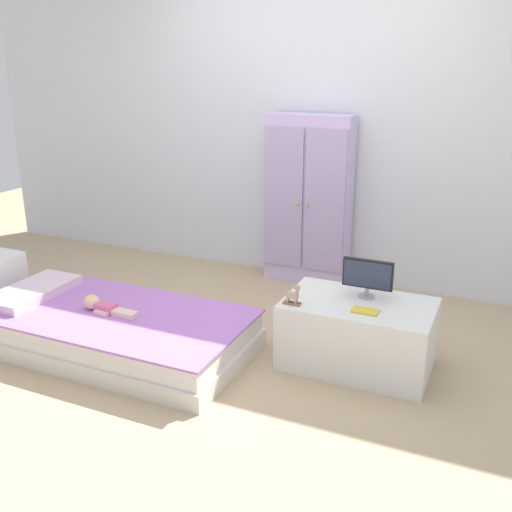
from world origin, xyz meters
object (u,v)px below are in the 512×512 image
at_px(bed, 115,330).
at_px(rocking_horse_toy, 294,295).
at_px(tv_stand, 357,334).
at_px(tv_monitor, 368,276).
at_px(book_yellow, 365,311).
at_px(doll, 101,305).
at_px(wardrobe, 308,201).

xyz_separation_m(bed, rocking_horse_toy, (1.13, 0.23, 0.35)).
bearing_deg(tv_stand, tv_monitor, 79.45).
xyz_separation_m(tv_monitor, book_yellow, (0.05, -0.21, -0.13)).
relative_size(doll, book_yellow, 2.66).
distance_m(doll, rocking_horse_toy, 1.24).
height_order(wardrobe, tv_monitor, wardrobe).
xyz_separation_m(bed, doll, (-0.08, -0.02, 0.16)).
xyz_separation_m(doll, rocking_horse_toy, (1.21, 0.25, 0.18)).
xyz_separation_m(bed, tv_stand, (1.47, 0.42, 0.08)).
bearing_deg(book_yellow, rocking_horse_toy, -170.86).
height_order(doll, tv_stand, tv_stand).
xyz_separation_m(wardrobe, tv_monitor, (0.77, -1.12, -0.14)).
relative_size(tv_stand, book_yellow, 5.89).
height_order(tv_monitor, rocking_horse_toy, tv_monitor).
bearing_deg(wardrobe, bed, -113.75).
bearing_deg(bed, doll, -168.98).
height_order(wardrobe, book_yellow, wardrobe).
distance_m(bed, rocking_horse_toy, 1.20).
xyz_separation_m(wardrobe, tv_stand, (0.75, -1.21, -0.48)).
bearing_deg(rocking_horse_toy, doll, -168.47).
distance_m(doll, tv_stand, 1.61).
height_order(tv_stand, tv_monitor, tv_monitor).
relative_size(doll, wardrobe, 0.29).
bearing_deg(doll, wardrobe, 64.14).
height_order(bed, wardrobe, wardrobe).
distance_m(doll, book_yellow, 1.65).
xyz_separation_m(bed, tv_monitor, (1.48, 0.51, 0.43)).
bearing_deg(tv_monitor, tv_stand, -100.55).
bearing_deg(bed, book_yellow, 10.92).
height_order(tv_stand, rocking_horse_toy, rocking_horse_toy).
bearing_deg(book_yellow, bed, -169.08).
distance_m(bed, tv_stand, 1.53).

